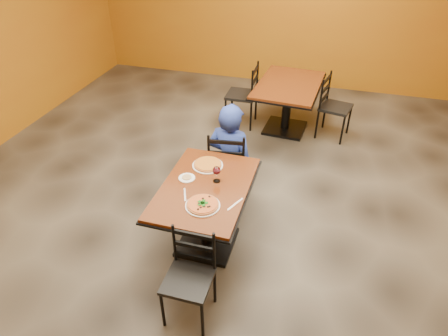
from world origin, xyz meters
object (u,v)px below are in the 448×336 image
(table_main, at_px, (206,202))
(chair_second_left, at_px, (241,95))
(chair_main_near, at_px, (188,281))
(side_plate, at_px, (187,178))
(chair_second_right, at_px, (336,108))
(plate_far, at_px, (208,165))
(diner, at_px, (231,149))
(plate_main, at_px, (203,206))
(chair_main_far, at_px, (228,163))
(table_second, at_px, (288,96))
(wine_glass, at_px, (217,173))
(pizza_main, at_px, (203,204))
(pizza_far, at_px, (208,164))

(table_main, xyz_separation_m, chair_second_left, (-0.31, 2.66, -0.07))
(chair_main_near, bearing_deg, side_plate, 109.79)
(chair_second_right, xyz_separation_m, plate_far, (-1.18, -2.33, 0.29))
(diner, bearing_deg, table_main, 101.94)
(plate_far, bearing_deg, plate_main, -75.91)
(chair_second_left, xyz_separation_m, plate_main, (0.38, -2.94, 0.27))
(plate_main, xyz_separation_m, side_plate, (-0.28, 0.35, 0.00))
(chair_second_left, relative_size, side_plate, 6.03)
(table_main, bearing_deg, diner, 91.43)
(chair_main_near, height_order, chair_main_far, chair_main_far)
(table_second, xyz_separation_m, plate_main, (-0.33, -2.94, 0.19))
(table_main, xyz_separation_m, plate_far, (-0.08, 0.33, 0.20))
(chair_main_near, bearing_deg, chair_main_far, 94.23)
(table_second, bearing_deg, chair_second_right, 0.00)
(chair_second_left, bearing_deg, diner, 8.79)
(table_main, distance_m, chair_main_near, 0.85)
(table_main, distance_m, plate_far, 0.39)
(chair_second_right, bearing_deg, table_second, 102.63)
(chair_second_right, bearing_deg, chair_main_far, 161.19)
(chair_main_near, relative_size, chair_main_far, 0.91)
(chair_main_far, bearing_deg, side_plate, 67.23)
(side_plate, bearing_deg, plate_far, 64.19)
(table_main, relative_size, chair_second_left, 1.27)
(chair_second_right, xyz_separation_m, side_plate, (-1.31, -2.59, 0.29))
(chair_second_left, bearing_deg, chair_main_near, 6.12)
(side_plate, relative_size, wine_glass, 0.89)
(pizza_main, distance_m, side_plate, 0.45)
(diner, relative_size, wine_glass, 6.30)
(table_second, bearing_deg, pizza_main, -96.32)
(plate_main, bearing_deg, table_second, 83.68)
(table_main, bearing_deg, pizza_main, -76.14)
(diner, xyz_separation_m, wine_glass, (0.10, -0.89, 0.27))
(plate_main, distance_m, side_plate, 0.45)
(chair_second_right, height_order, wine_glass, wine_glass)
(table_main, distance_m, wine_glass, 0.31)
(chair_main_far, relative_size, pizza_main, 3.24)
(pizza_main, distance_m, plate_far, 0.63)
(chair_second_right, distance_m, diner, 2.01)
(table_main, distance_m, chair_second_left, 2.68)
(chair_main_far, bearing_deg, chair_main_near, 86.08)
(pizza_far, relative_size, side_plate, 1.75)
(diner, bearing_deg, wine_glass, 107.21)
(diner, distance_m, pizza_far, 0.70)
(plate_far, height_order, wine_glass, wine_glass)
(table_second, distance_m, chair_second_right, 0.71)
(pizza_main, height_order, wine_glass, wine_glass)
(chair_main_far, height_order, chair_second_right, same)
(chair_second_right, height_order, pizza_main, chair_second_right)
(table_main, bearing_deg, pizza_far, 104.28)
(side_plate, bearing_deg, diner, 78.64)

